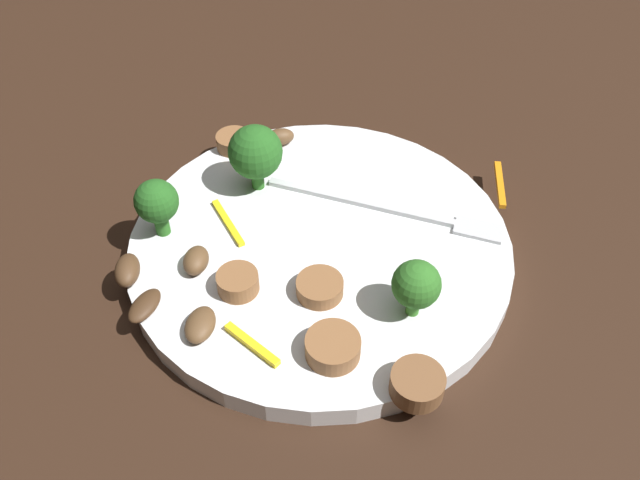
{
  "coord_description": "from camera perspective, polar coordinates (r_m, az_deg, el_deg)",
  "views": [
    {
      "loc": [
        0.14,
        -0.3,
        0.36
      ],
      "look_at": [
        0.0,
        0.0,
        0.02
      ],
      "focal_mm": 37.44,
      "sensor_mm": 36.0,
      "label": 1
    }
  ],
  "objects": [
    {
      "name": "ground_plane",
      "position": [
        0.49,
        0.0,
        -1.35
      ],
      "size": [
        1.4,
        1.4,
        0.0
      ],
      "primitive_type": "plane",
      "color": "black"
    },
    {
      "name": "pepper_strip_3",
      "position": [
        0.42,
        -5.59,
        -8.97
      ],
      "size": [
        0.04,
        0.02,
        0.0
      ],
      "primitive_type": "cube",
      "rotation": [
        0.0,
        0.0,
        6.0
      ],
      "color": "yellow",
      "rests_on": "plate"
    },
    {
      "name": "fork",
      "position": [
        0.5,
        6.88,
        2.43
      ],
      "size": [
        0.18,
        0.03,
        0.0
      ],
      "rotation": [
        0.0,
        0.0,
        0.1
      ],
      "color": "silver",
      "rests_on": "plate"
    },
    {
      "name": "pepper_strip_1",
      "position": [
        0.49,
        -7.87,
        1.48
      ],
      "size": [
        0.04,
        0.03,
        0.0
      ],
      "primitive_type": "cube",
      "rotation": [
        0.0,
        0.0,
        5.64
      ],
      "color": "yellow",
      "rests_on": "plate"
    },
    {
      "name": "broccoli_floret_0",
      "position": [
        0.42,
        8.23,
        -3.84
      ],
      "size": [
        0.03,
        0.03,
        0.04
      ],
      "color": "#347525",
      "rests_on": "plate"
    },
    {
      "name": "plate",
      "position": [
        0.48,
        0.0,
        -0.68
      ],
      "size": [
        0.27,
        0.27,
        0.02
      ],
      "primitive_type": "cylinder",
      "color": "white",
      "rests_on": "ground_plane"
    },
    {
      "name": "mushroom_2",
      "position": [
        0.45,
        -14.76,
        -5.44
      ],
      "size": [
        0.02,
        0.03,
        0.01
      ],
      "primitive_type": "ellipsoid",
      "rotation": [
        0.0,
        0.0,
        4.75
      ],
      "color": "#422B19",
      "rests_on": "plate"
    },
    {
      "name": "sausage_slice_0",
      "position": [
        0.41,
        1.1,
        -9.14
      ],
      "size": [
        0.05,
        0.05,
        0.01
      ],
      "primitive_type": "cylinder",
      "rotation": [
        0.0,
        0.0,
        0.76
      ],
      "color": "brown",
      "rests_on": "plate"
    },
    {
      "name": "sausage_slice_1",
      "position": [
        0.4,
        8.31,
        -12.07
      ],
      "size": [
        0.03,
        0.03,
        0.01
      ],
      "primitive_type": "cylinder",
      "rotation": [
        0.0,
        0.0,
        0.03
      ],
      "color": "brown",
      "rests_on": "plate"
    },
    {
      "name": "sausage_slice_3",
      "position": [
        0.44,
        -0.02,
        -4.07
      ],
      "size": [
        0.04,
        0.04,
        0.01
      ],
      "primitive_type": "cylinder",
      "rotation": [
        0.0,
        0.0,
        0.48
      ],
      "color": "brown",
      "rests_on": "plate"
    },
    {
      "name": "sausage_slice_4",
      "position": [
        0.56,
        -7.39,
        8.34
      ],
      "size": [
        0.03,
        0.03,
        0.01
      ],
      "primitive_type": "cylinder",
      "rotation": [
        0.0,
        0.0,
        0.04
      ],
      "color": "brown",
      "rests_on": "plate"
    },
    {
      "name": "broccoli_floret_1",
      "position": [
        0.5,
        -5.55,
        7.44
      ],
      "size": [
        0.04,
        0.04,
        0.05
      ],
      "color": "#296420",
      "rests_on": "plate"
    },
    {
      "name": "mushroom_1",
      "position": [
        0.43,
        -10.2,
        -7.14
      ],
      "size": [
        0.03,
        0.03,
        0.01
      ],
      "primitive_type": "ellipsoid",
      "rotation": [
        0.0,
        0.0,
        1.84
      ],
      "color": "brown",
      "rests_on": "plate"
    },
    {
      "name": "mushroom_4",
      "position": [
        0.47,
        -16.14,
        -2.49
      ],
      "size": [
        0.03,
        0.03,
        0.01
      ],
      "primitive_type": "ellipsoid",
      "rotation": [
        0.0,
        0.0,
        5.24
      ],
      "color": "#4C331E",
      "rests_on": "plate"
    },
    {
      "name": "broccoli_floret_2",
      "position": [
        0.48,
        -13.78,
        3.12
      ],
      "size": [
        0.03,
        0.03,
        0.05
      ],
      "color": "#296420",
      "rests_on": "plate"
    },
    {
      "name": "sausage_slice_2",
      "position": [
        0.45,
        -7.04,
        -3.6
      ],
      "size": [
        0.04,
        0.04,
        0.01
      ],
      "primitive_type": "cylinder",
      "rotation": [
        0.0,
        0.0,
        1.13
      ],
      "color": "brown",
      "rests_on": "plate"
    },
    {
      "name": "mushroom_0",
      "position": [
        0.56,
        -3.48,
        8.77
      ],
      "size": [
        0.03,
        0.03,
        0.01
      ],
      "primitive_type": "ellipsoid",
      "rotation": [
        0.0,
        0.0,
        0.7
      ],
      "color": "brown",
      "rests_on": "plate"
    },
    {
      "name": "mushroom_3",
      "position": [
        0.46,
        -10.55,
        -1.72
      ],
      "size": [
        0.02,
        0.03,
        0.01
      ],
      "primitive_type": "ellipsoid",
      "rotation": [
        0.0,
        0.0,
        1.9
      ],
      "color": "brown",
      "rests_on": "plate"
    },
    {
      "name": "pepper_strip_0",
      "position": [
        0.54,
        15.13,
        4.62
      ],
      "size": [
        0.02,
        0.05,
        0.0
      ],
      "primitive_type": "cube",
      "rotation": [
        0.0,
        0.0,
        5.04
      ],
      "color": "orange",
      "rests_on": "plate"
    }
  ]
}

